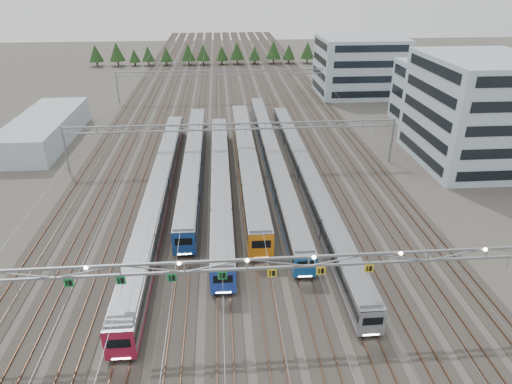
{
  "coord_description": "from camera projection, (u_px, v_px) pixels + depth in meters",
  "views": [
    {
      "loc": [
        -1.91,
        -33.83,
        31.08
      ],
      "look_at": [
        2.59,
        22.43,
        3.5
      ],
      "focal_mm": 32.0,
      "sensor_mm": 36.0,
      "label": 1
    }
  ],
  "objects": [
    {
      "name": "treeline",
      "position": [
        239.0,
        52.0,
        164.33
      ],
      "size": [
        106.4,
        5.6,
        7.02
      ],
      "color": "#332114",
      "rests_on": "ground"
    },
    {
      "name": "depot_bldg_north",
      "position": [
        359.0,
        66.0,
        123.31
      ],
      "size": [
        22.0,
        18.0,
        15.19
      ],
      "primitive_type": "cube",
      "color": "#A3B8C3",
      "rests_on": "ground"
    },
    {
      "name": "ground",
      "position": [
        248.0,
        327.0,
        44.08
      ],
      "size": [
        400.0,
        400.0,
        0.0
      ],
      "primitive_type": "plane",
      "color": "#47423A",
      "rests_on": "ground"
    },
    {
      "name": "train_c",
      "position": [
        221.0,
        179.0,
        70.32
      ],
      "size": [
        2.76,
        52.23,
        3.6
      ],
      "color": "black",
      "rests_on": "ground"
    },
    {
      "name": "depot_bldg_south",
      "position": [
        477.0,
        111.0,
        78.26
      ],
      "size": [
        18.0,
        22.0,
        18.36
      ],
      "primitive_type": "cube",
      "color": "#A3B8C3",
      "rests_on": "ground"
    },
    {
      "name": "track_bed",
      "position": [
        226.0,
        82.0,
        132.98
      ],
      "size": [
        54.0,
        260.0,
        5.42
      ],
      "color": "#2D2823",
      "rests_on": "ground"
    },
    {
      "name": "train_f",
      "position": [
        306.0,
        175.0,
        71.74
      ],
      "size": [
        2.6,
        67.49,
        3.38
      ],
      "color": "black",
      "rests_on": "ground"
    },
    {
      "name": "gantry_near",
      "position": [
        247.0,
        267.0,
        40.86
      ],
      "size": [
        56.36,
        0.61,
        8.08
      ],
      "color": "gray",
      "rests_on": "ground"
    },
    {
      "name": "train_b",
      "position": [
        193.0,
        161.0,
        76.75
      ],
      "size": [
        2.79,
        52.26,
        3.64
      ],
      "color": "black",
      "rests_on": "ground"
    },
    {
      "name": "gantry_mid",
      "position": [
        232.0,
        132.0,
        77.1
      ],
      "size": [
        56.36,
        0.36,
        8.0
      ],
      "color": "gray",
      "rests_on": "ground"
    },
    {
      "name": "train_e",
      "position": [
        272.0,
        155.0,
        79.56
      ],
      "size": [
        2.6,
        67.05,
        3.37
      ],
      "color": "black",
      "rests_on": "ground"
    },
    {
      "name": "train_d",
      "position": [
        247.0,
        159.0,
        76.98
      ],
      "size": [
        3.03,
        54.67,
        3.95
      ],
      "color": "black",
      "rests_on": "ground"
    },
    {
      "name": "depot_bldg_mid",
      "position": [
        435.0,
        95.0,
        98.22
      ],
      "size": [
        14.0,
        16.0,
        13.37
      ],
      "primitive_type": "cube",
      "color": "#A3B8C3",
      "rests_on": "ground"
    },
    {
      "name": "gantry_far",
      "position": [
        227.0,
        76.0,
        117.4
      ],
      "size": [
        56.36,
        0.36,
        8.0
      ],
      "color": "gray",
      "rests_on": "ground"
    },
    {
      "name": "west_shed",
      "position": [
        45.0,
        129.0,
        90.44
      ],
      "size": [
        10.0,
        30.0,
        5.11
      ],
      "primitive_type": "cube",
      "color": "#A3B8C3",
      "rests_on": "ground"
    },
    {
      "name": "train_a",
      "position": [
        159.0,
        189.0,
        66.96
      ],
      "size": [
        2.79,
        62.79,
        3.63
      ],
      "color": "black",
      "rests_on": "ground"
    }
  ]
}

